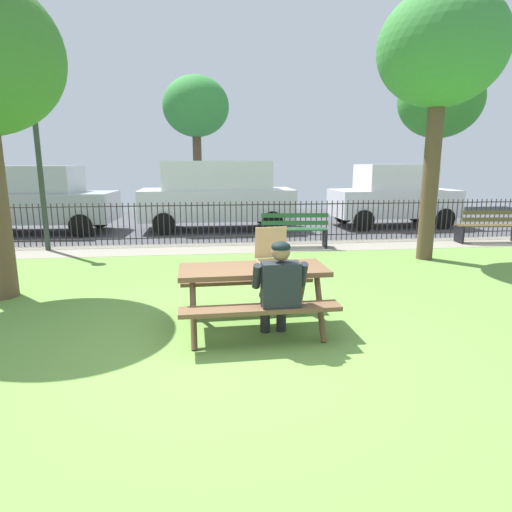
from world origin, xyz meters
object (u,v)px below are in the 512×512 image
(far_tree_center, at_px, (440,100))
(park_bench_right, at_px, (489,227))
(far_tree_midleft, at_px, (196,108))
(lamp_post_walkway, at_px, (38,148))
(tree_midground_right, at_px, (441,52))
(adult_at_table, at_px, (279,287))
(parked_car_left, at_px, (217,194))
(park_bench_center, at_px, (294,231))
(picnic_table_foreground, at_px, (253,281))
(parked_car_far_left, at_px, (35,199))
(pizza_box_open, at_px, (274,258))
(parked_car_center, at_px, (394,195))

(far_tree_center, bearing_deg, park_bench_right, -111.57)
(far_tree_midleft, bearing_deg, lamp_post_walkway, -109.69)
(tree_midground_right, bearing_deg, adult_at_table, -134.36)
(adult_at_table, height_order, parked_car_left, parked_car_left)
(park_bench_center, bearing_deg, lamp_post_walkway, 176.33)
(adult_at_table, bearing_deg, far_tree_midleft, 93.69)
(picnic_table_foreground, relative_size, parked_car_far_left, 0.41)
(parked_car_left, bearing_deg, pizza_box_open, -87.11)
(adult_at_table, distance_m, far_tree_midleft, 16.11)
(lamp_post_walkway, height_order, tree_midground_right, tree_midground_right)
(picnic_table_foreground, height_order, park_bench_right, park_bench_right)
(park_bench_center, height_order, parked_car_center, parked_car_center)
(park_bench_center, bearing_deg, parked_car_left, 118.72)
(picnic_table_foreground, xyz_separation_m, parked_car_far_left, (-5.42, 8.22, 0.41))
(pizza_box_open, relative_size, park_bench_center, 0.30)
(parked_car_far_left, relative_size, parked_car_left, 0.98)
(lamp_post_walkway, relative_size, parked_car_center, 0.97)
(park_bench_right, bearing_deg, adult_at_table, -139.36)
(pizza_box_open, xyz_separation_m, tree_midground_right, (3.85, 3.38, 3.29))
(adult_at_table, height_order, parked_car_center, parked_car_center)
(adult_at_table, distance_m, parked_car_left, 8.74)
(tree_midground_right, relative_size, parked_car_far_left, 1.18)
(park_bench_center, relative_size, park_bench_right, 1.00)
(park_bench_center, xyz_separation_m, far_tree_midleft, (-2.37, 10.08, 3.99))
(park_bench_center, relative_size, tree_midground_right, 0.31)
(adult_at_table, relative_size, parked_car_center, 0.30)
(park_bench_center, bearing_deg, adult_at_table, -103.74)
(adult_at_table, height_order, tree_midground_right, tree_midground_right)
(pizza_box_open, relative_size, far_tree_midleft, 0.08)
(adult_at_table, bearing_deg, far_tree_center, 56.22)
(picnic_table_foreground, bearing_deg, park_bench_right, 37.03)
(adult_at_table, height_order, parked_car_far_left, parked_car_far_left)
(pizza_box_open, xyz_separation_m, parked_car_left, (-0.41, 8.12, 0.24))
(park_bench_right, height_order, tree_midground_right, tree_midground_right)
(park_bench_center, distance_m, parked_car_far_left, 7.72)
(picnic_table_foreground, relative_size, far_tree_center, 0.27)
(parked_car_left, relative_size, parked_car_center, 1.16)
(lamp_post_walkway, height_order, parked_car_far_left, lamp_post_walkway)
(tree_midground_right, distance_m, far_tree_center, 13.41)
(pizza_box_open, bearing_deg, picnic_table_foreground, -160.13)
(parked_car_center, height_order, far_tree_center, far_tree_center)
(lamp_post_walkway, relative_size, far_tree_center, 0.57)
(park_bench_right, distance_m, far_tree_midleft, 13.17)
(pizza_box_open, bearing_deg, parked_car_center, 57.14)
(tree_midground_right, height_order, far_tree_midleft, far_tree_midleft)
(tree_midground_right, bearing_deg, far_tree_center, 60.60)
(tree_midground_right, relative_size, parked_car_center, 1.35)
(picnic_table_foreground, bearing_deg, lamp_post_walkway, 127.99)
(far_tree_center, bearing_deg, tree_midground_right, -119.40)
(park_bench_center, distance_m, parked_car_center, 5.07)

